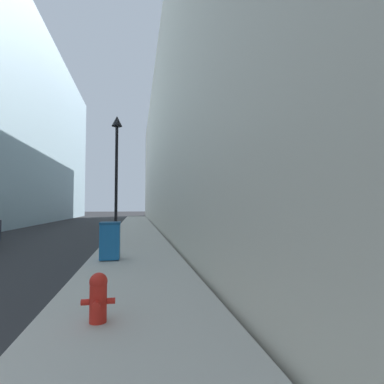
% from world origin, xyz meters
% --- Properties ---
extents(sidewalk_right, '(3.05, 60.00, 0.13)m').
position_xyz_m(sidewalk_right, '(5.20, 18.00, 0.06)').
color(sidewalk_right, '#B7B2A8').
rests_on(sidewalk_right, ground).
extents(building_right_stone, '(12.00, 60.00, 15.73)m').
position_xyz_m(building_right_stone, '(12.83, 26.00, 7.87)').
color(building_right_stone, beige).
rests_on(building_right_stone, ground).
extents(fire_hydrant, '(0.49, 0.38, 0.73)m').
position_xyz_m(fire_hydrant, '(4.65, 1.98, 0.51)').
color(fire_hydrant, red).
rests_on(fire_hydrant, sidewalk_right).
extents(trash_bin, '(0.63, 0.63, 1.22)m').
position_xyz_m(trash_bin, '(4.37, 7.29, 0.75)').
color(trash_bin, '#19609E').
rests_on(trash_bin, sidewalk_right).
extents(lamppost, '(0.51, 0.51, 6.19)m').
position_xyz_m(lamppost, '(4.22, 12.28, 4.31)').
color(lamppost, black).
rests_on(lamppost, sidewalk_right).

